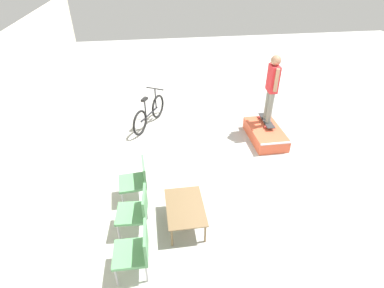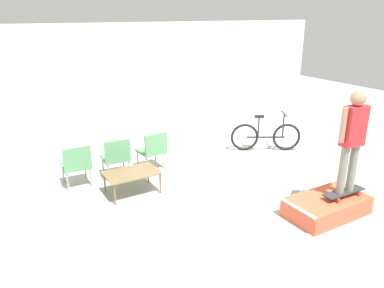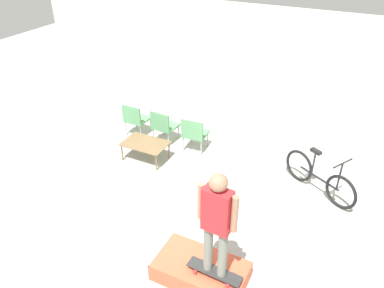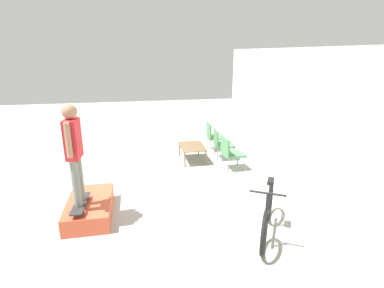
% 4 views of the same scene
% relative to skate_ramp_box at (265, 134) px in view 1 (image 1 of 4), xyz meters
% --- Properties ---
extents(ground_plane, '(24.00, 24.00, 0.00)m').
position_rel_skate_ramp_box_xyz_m(ground_plane, '(-1.46, 0.96, -0.16)').
color(ground_plane, '#A8A8A3').
extents(house_wall_back, '(12.00, 0.06, 3.00)m').
position_rel_skate_ramp_box_xyz_m(house_wall_back, '(-1.46, 5.21, 1.34)').
color(house_wall_back, beige).
rests_on(house_wall_back, ground_plane).
extents(skate_ramp_box, '(1.40, 0.77, 0.34)m').
position_rel_skate_ramp_box_xyz_m(skate_ramp_box, '(0.00, 0.00, 0.00)').
color(skate_ramp_box, '#DB5638').
rests_on(skate_ramp_box, ground_plane).
extents(skateboard_on_ramp, '(0.82, 0.28, 0.07)m').
position_rel_skate_ramp_box_xyz_m(skateboard_on_ramp, '(0.27, -0.10, 0.24)').
color(skateboard_on_ramp, '#2D2D2D').
rests_on(skateboard_on_ramp, skate_ramp_box).
extents(person_skater, '(0.57, 0.24, 1.70)m').
position_rel_skate_ramp_box_xyz_m(person_skater, '(0.27, -0.10, 1.25)').
color(person_skater, gray).
rests_on(person_skater, skateboard_on_ramp).
extents(coffee_table, '(0.99, 0.66, 0.42)m').
position_rel_skate_ramp_box_xyz_m(coffee_table, '(-2.51, 2.40, 0.22)').
color(coffee_table, brown).
rests_on(coffee_table, ground_plane).
extents(patio_chair_left, '(0.54, 0.54, 0.85)m').
position_rel_skate_ramp_box_xyz_m(patio_chair_left, '(-3.32, 3.23, 0.32)').
color(patio_chair_left, '#99999E').
rests_on(patio_chair_left, ground_plane).
extents(patio_chair_center, '(0.56, 0.56, 0.85)m').
position_rel_skate_ramp_box_xyz_m(patio_chair_center, '(-2.52, 3.23, 0.32)').
color(patio_chair_center, '#99999E').
rests_on(patio_chair_center, ground_plane).
extents(patio_chair_right, '(0.55, 0.55, 0.85)m').
position_rel_skate_ramp_box_xyz_m(patio_chair_right, '(-1.70, 3.23, 0.32)').
color(patio_chair_right, '#99999E').
rests_on(patio_chair_right, ground_plane).
extents(bicycle, '(1.52, 0.90, 0.95)m').
position_rel_skate_ramp_box_xyz_m(bicycle, '(1.18, 2.92, 0.21)').
color(bicycle, black).
rests_on(bicycle, ground_plane).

